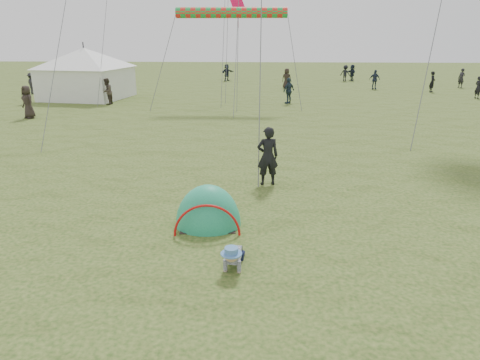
{
  "coord_description": "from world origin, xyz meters",
  "views": [
    {
      "loc": [
        0.16,
        -7.75,
        4.36
      ],
      "look_at": [
        -0.36,
        2.18,
        1.0
      ],
      "focal_mm": 32.0,
      "sensor_mm": 36.0,
      "label": 1
    }
  ],
  "objects_px": {
    "popup_tent": "(208,225)",
    "event_marquee": "(86,72)",
    "crawling_toddler": "(233,255)",
    "standing_adult": "(268,156)"
  },
  "relations": [
    {
      "from": "crawling_toddler",
      "to": "standing_adult",
      "type": "bearing_deg",
      "value": 88.49
    },
    {
      "from": "popup_tent",
      "to": "crawling_toddler",
      "type": "bearing_deg",
      "value": -73.89
    },
    {
      "from": "crawling_toddler",
      "to": "popup_tent",
      "type": "height_order",
      "value": "popup_tent"
    },
    {
      "from": "event_marquee",
      "to": "popup_tent",
      "type": "bearing_deg",
      "value": -53.91
    },
    {
      "from": "crawling_toddler",
      "to": "event_marquee",
      "type": "bearing_deg",
      "value": 123.71
    },
    {
      "from": "standing_adult",
      "to": "event_marquee",
      "type": "relative_size",
      "value": 0.32
    },
    {
      "from": "crawling_toddler",
      "to": "event_marquee",
      "type": "relative_size",
      "value": 0.13
    },
    {
      "from": "crawling_toddler",
      "to": "standing_adult",
      "type": "relative_size",
      "value": 0.41
    },
    {
      "from": "standing_adult",
      "to": "event_marquee",
      "type": "distance_m",
      "value": 22.76
    },
    {
      "from": "popup_tent",
      "to": "event_marquee",
      "type": "distance_m",
      "value": 24.7
    }
  ]
}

